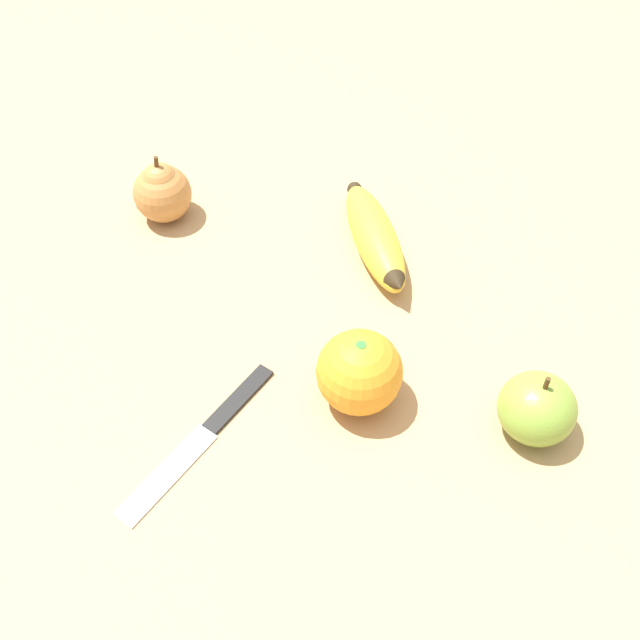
# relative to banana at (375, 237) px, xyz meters

# --- Properties ---
(ground_plane) EXTENTS (3.00, 3.00, 0.00)m
(ground_plane) POSITION_rel_banana_xyz_m (-0.16, 0.12, -0.02)
(ground_plane) COLOR tan
(banana) EXTENTS (0.19, 0.08, 0.04)m
(banana) POSITION_rel_banana_xyz_m (0.00, 0.00, 0.00)
(banana) COLOR gold
(banana) RESTS_ON ground_plane
(orange) EXTENTS (0.08, 0.08, 0.08)m
(orange) POSITION_rel_banana_xyz_m (-0.20, 0.03, 0.02)
(orange) COLOR orange
(orange) RESTS_ON ground_plane
(pear) EXTENTS (0.07, 0.07, 0.08)m
(pear) POSITION_rel_banana_xyz_m (0.06, 0.24, 0.01)
(pear) COLOR #B2753D
(pear) RESTS_ON ground_plane
(apple) EXTENTS (0.07, 0.07, 0.08)m
(apple) POSITION_rel_banana_xyz_m (-0.23, -0.13, 0.01)
(apple) COLOR olive
(apple) RESTS_ON ground_plane
(paring_knife) EXTENTS (0.17, 0.13, 0.01)m
(paring_knife) POSITION_rel_banana_xyz_m (-0.24, 0.17, -0.02)
(paring_knife) COLOR silver
(paring_knife) RESTS_ON ground_plane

